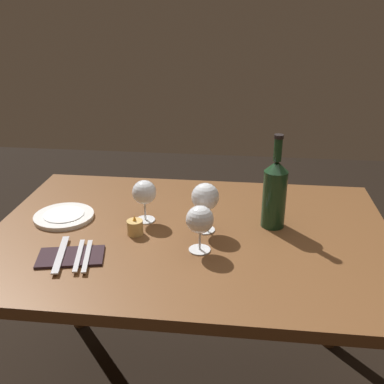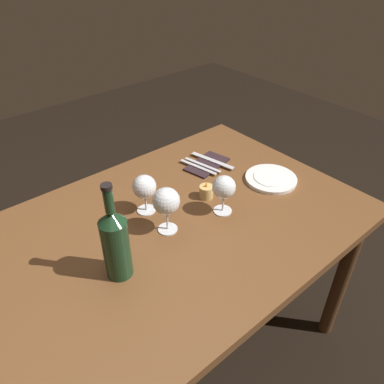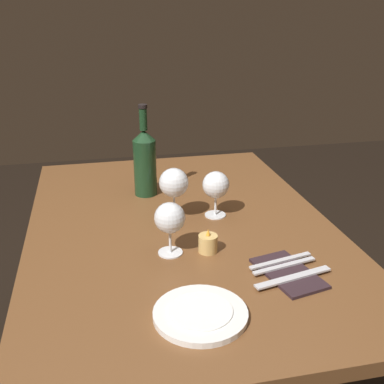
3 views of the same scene
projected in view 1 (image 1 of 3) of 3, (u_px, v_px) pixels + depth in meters
name	position (u px, v px, depth m)	size (l,w,h in m)	color
dining_table	(190.00, 255.00, 1.53)	(1.30, 0.90, 0.74)	brown
wine_glass_left	(144.00, 193.00, 1.53)	(0.08, 0.08, 0.15)	white
wine_glass_right	(205.00, 198.00, 1.45)	(0.09, 0.09, 0.16)	white
wine_glass_centre	(200.00, 220.00, 1.34)	(0.08, 0.08, 0.15)	white
wine_bottle	(275.00, 192.00, 1.48)	(0.08, 0.08, 0.31)	#19381E
votive_candle	(135.00, 228.00, 1.47)	(0.05, 0.05, 0.07)	#DBB266
dinner_plate	(64.00, 216.00, 1.58)	(0.20, 0.20, 0.02)	white
folded_napkin	(71.00, 257.00, 1.34)	(0.21, 0.15, 0.01)	#2D1E23
fork_inner	(79.00, 255.00, 1.33)	(0.05, 0.18, 0.00)	silver
fork_outer	(87.00, 256.00, 1.33)	(0.05, 0.18, 0.00)	silver
table_knife	(61.00, 254.00, 1.34)	(0.06, 0.21, 0.00)	silver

